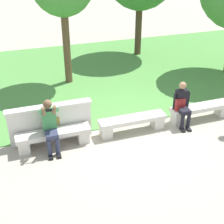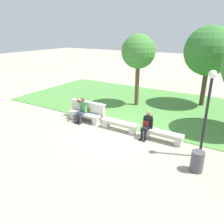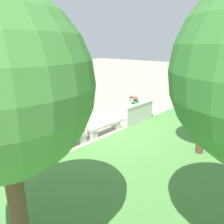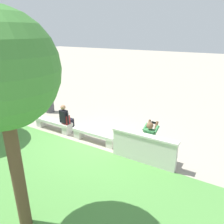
{
  "view_description": "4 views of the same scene",
  "coord_description": "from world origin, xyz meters",
  "px_view_note": "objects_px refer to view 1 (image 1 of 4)",
  "views": [
    {
      "loc": [
        -2.87,
        -6.68,
        4.65
      ],
      "look_at": [
        -0.7,
        -0.34,
        0.92
      ],
      "focal_mm": 50.0,
      "sensor_mm": 36.0,
      "label": 1
    },
    {
      "loc": [
        4.75,
        -8.48,
        4.57
      ],
      "look_at": [
        -0.28,
        -0.22,
        0.96
      ],
      "focal_mm": 35.0,
      "sensor_mm": 36.0,
      "label": 2
    },
    {
      "loc": [
        6.53,
        6.42,
        3.82
      ],
      "look_at": [
        -0.74,
        -0.24,
        0.76
      ],
      "focal_mm": 35.0,
      "sensor_mm": 36.0,
      "label": 3
    },
    {
      "loc": [
        -4.41,
        6.05,
        4.02
      ],
      "look_at": [
        -0.37,
        -0.69,
        1.08
      ],
      "focal_mm": 35.0,
      "sensor_mm": 36.0,
      "label": 4
    }
  ],
  "objects_px": {
    "bench_main": "(54,136)",
    "person_photographer": "(50,123)",
    "bench_near": "(132,122)",
    "person_distant": "(182,103)",
    "backpack": "(179,104)",
    "bench_mid": "(201,110)"
  },
  "relations": [
    {
      "from": "bench_mid",
      "to": "backpack",
      "type": "height_order",
      "value": "backpack"
    },
    {
      "from": "bench_mid",
      "to": "backpack",
      "type": "bearing_deg",
      "value": -178.96
    },
    {
      "from": "person_photographer",
      "to": "person_distant",
      "type": "xyz_separation_m",
      "value": [
        3.66,
        0.01,
        -0.06
      ]
    },
    {
      "from": "bench_main",
      "to": "backpack",
      "type": "xyz_separation_m",
      "value": [
        3.54,
        -0.01,
        0.33
      ]
    },
    {
      "from": "bench_mid",
      "to": "person_photographer",
      "type": "xyz_separation_m",
      "value": [
        -4.35,
        -0.08,
        0.44
      ]
    },
    {
      "from": "person_distant",
      "to": "backpack",
      "type": "xyz_separation_m",
      "value": [
        -0.06,
        0.05,
        -0.05
      ]
    },
    {
      "from": "bench_main",
      "to": "bench_near",
      "type": "bearing_deg",
      "value": 0.0
    },
    {
      "from": "bench_main",
      "to": "person_photographer",
      "type": "relative_size",
      "value": 1.41
    },
    {
      "from": "bench_near",
      "to": "person_photographer",
      "type": "bearing_deg",
      "value": -177.98
    },
    {
      "from": "backpack",
      "to": "bench_near",
      "type": "bearing_deg",
      "value": 179.44
    },
    {
      "from": "backpack",
      "to": "bench_mid",
      "type": "bearing_deg",
      "value": 1.04
    },
    {
      "from": "bench_near",
      "to": "person_distant",
      "type": "distance_m",
      "value": 1.5
    },
    {
      "from": "bench_mid",
      "to": "person_distant",
      "type": "height_order",
      "value": "person_distant"
    },
    {
      "from": "bench_near",
      "to": "person_photographer",
      "type": "distance_m",
      "value": 2.25
    },
    {
      "from": "bench_mid",
      "to": "person_photographer",
      "type": "bearing_deg",
      "value": -178.98
    },
    {
      "from": "person_photographer",
      "to": "bench_main",
      "type": "bearing_deg",
      "value": 50.69
    },
    {
      "from": "bench_near",
      "to": "person_distant",
      "type": "height_order",
      "value": "person_distant"
    },
    {
      "from": "bench_main",
      "to": "backpack",
      "type": "bearing_deg",
      "value": -0.22
    },
    {
      "from": "person_photographer",
      "to": "backpack",
      "type": "distance_m",
      "value": 3.6
    },
    {
      "from": "bench_main",
      "to": "person_photographer",
      "type": "bearing_deg",
      "value": -129.31
    },
    {
      "from": "person_photographer",
      "to": "person_distant",
      "type": "relative_size",
      "value": 1.05
    },
    {
      "from": "bench_mid",
      "to": "person_photographer",
      "type": "height_order",
      "value": "person_photographer"
    }
  ]
}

